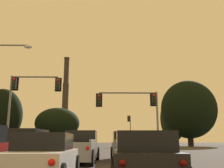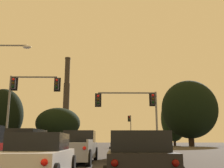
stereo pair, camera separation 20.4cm
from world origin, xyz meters
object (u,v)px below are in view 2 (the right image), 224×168
(pickup_truck_center_lane_front, at_px, (76,148))
(suv_left_lane_front, at_px, (24,146))
(pickup_truck_right_lane_front, at_px, (127,147))
(smokestack, at_px, (66,109))
(traffic_light_overhead_right, at_px, (135,106))
(hatchback_right_lane_second, at_px, (138,159))
(traffic_light_overhead_left, at_px, (25,94))
(traffic_light_far_right, at_px, (130,126))
(sedan_center_lane_second, at_px, (38,157))

(pickup_truck_center_lane_front, bearing_deg, suv_left_lane_front, 177.39)
(pickup_truck_right_lane_front, relative_size, smokestack, 0.14)
(pickup_truck_right_lane_front, relative_size, traffic_light_overhead_right, 0.97)
(hatchback_right_lane_second, bearing_deg, traffic_light_overhead_left, 120.53)
(pickup_truck_right_lane_front, bearing_deg, traffic_light_overhead_left, 145.02)
(hatchback_right_lane_second, xyz_separation_m, traffic_light_overhead_left, (-8.06, 14.39, 4.47))
(pickup_truck_right_lane_front, relative_size, traffic_light_overhead_left, 0.82)
(pickup_truck_right_lane_front, bearing_deg, pickup_truck_center_lane_front, -157.71)
(pickup_truck_right_lane_front, xyz_separation_m, pickup_truck_center_lane_front, (-3.02, -1.32, 0.00))
(pickup_truck_right_lane_front, bearing_deg, hatchback_right_lane_second, -93.32)
(traffic_light_overhead_right, distance_m, traffic_light_far_right, 31.34)
(traffic_light_far_right, bearing_deg, hatchback_right_lane_second, -94.43)
(traffic_light_far_right, relative_size, smokestack, 0.16)
(suv_left_lane_front, xyz_separation_m, traffic_light_overhead_right, (7.29, 7.61, 3.37))
(traffic_light_overhead_right, relative_size, traffic_light_overhead_left, 0.84)
(hatchback_right_lane_second, relative_size, pickup_truck_center_lane_front, 0.75)
(suv_left_lane_front, bearing_deg, traffic_light_far_right, 79.13)
(traffic_light_far_right, bearing_deg, sedan_center_lane_second, -98.35)
(suv_left_lane_front, distance_m, traffic_light_far_right, 40.13)
(smokestack, bearing_deg, traffic_light_overhead_right, -77.16)
(hatchback_right_lane_second, xyz_separation_m, suv_left_lane_front, (-5.76, 7.71, 0.23))
(hatchback_right_lane_second, relative_size, suv_left_lane_front, 0.83)
(pickup_truck_center_lane_front, distance_m, traffic_light_overhead_right, 9.56)
(hatchback_right_lane_second, bearing_deg, traffic_light_far_right, 86.85)
(hatchback_right_lane_second, bearing_deg, smokestack, 101.63)
(traffic_light_overhead_right, bearing_deg, traffic_light_far_right, 86.21)
(pickup_truck_right_lane_front, distance_m, pickup_truck_center_lane_front, 3.30)
(suv_left_lane_front, height_order, traffic_light_overhead_left, traffic_light_overhead_left)
(traffic_light_far_right, bearing_deg, pickup_truck_right_lane_front, -94.98)
(suv_left_lane_front, xyz_separation_m, smokestack, (-14.59, 103.63, 14.87))
(pickup_truck_right_lane_front, height_order, traffic_light_overhead_right, traffic_light_overhead_right)
(pickup_truck_right_lane_front, xyz_separation_m, hatchback_right_lane_second, (-0.32, -8.80, -0.14))
(pickup_truck_center_lane_front, bearing_deg, hatchback_right_lane_second, -68.50)
(smokestack, bearing_deg, pickup_truck_right_lane_front, -78.61)
(traffic_light_far_right, bearing_deg, traffic_light_overhead_left, -109.92)
(pickup_truck_right_lane_front, height_order, hatchback_right_lane_second, pickup_truck_right_lane_front)
(pickup_truck_center_lane_front, height_order, suv_left_lane_front, suv_left_lane_front)
(pickup_truck_center_lane_front, height_order, traffic_light_far_right, traffic_light_far_right)
(pickup_truck_right_lane_front, height_order, sedan_center_lane_second, pickup_truck_right_lane_front)
(sedan_center_lane_second, bearing_deg, traffic_light_far_right, 80.76)
(hatchback_right_lane_second, bearing_deg, pickup_truck_center_lane_front, 111.17)
(sedan_center_lane_second, distance_m, smokestack, 112.93)
(pickup_truck_center_lane_front, distance_m, suv_left_lane_front, 3.06)
(pickup_truck_center_lane_front, distance_m, smokestack, 106.40)
(pickup_truck_right_lane_front, height_order, traffic_light_overhead_left, traffic_light_overhead_left)
(traffic_light_overhead_right, bearing_deg, hatchback_right_lane_second, -95.73)
(hatchback_right_lane_second, relative_size, traffic_light_overhead_right, 0.73)
(pickup_truck_right_lane_front, bearing_deg, traffic_light_overhead_right, 78.14)
(pickup_truck_center_lane_front, bearing_deg, traffic_light_far_right, 82.43)
(traffic_light_overhead_right, xyz_separation_m, traffic_light_overhead_left, (-9.60, -0.92, 0.87))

